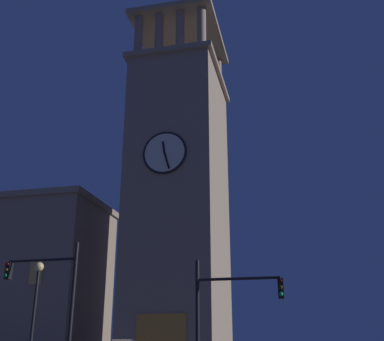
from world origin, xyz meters
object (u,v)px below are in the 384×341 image
Objects in this scene: traffic_signal_near at (226,309)px; street_lamp at (35,302)px; traffic_signal_far at (51,297)px; clocktower at (180,205)px.

traffic_signal_near is 0.92× the size of street_lamp.
clocktower is at bearing -97.23° from traffic_signal_far.
clocktower is at bearing -68.86° from traffic_signal_near.
street_lamp is (3.49, 13.27, -8.21)m from clocktower.
traffic_signal_far reaches higher than traffic_signal_near.
clocktower is 4.68× the size of traffic_signal_far.
clocktower reaches higher than street_lamp.
street_lamp is (1.61, -1.49, -0.08)m from traffic_signal_far.
traffic_signal_near is at bearing 179.11° from traffic_signal_far.
traffic_signal_near is (-5.75, 14.88, -8.80)m from clocktower.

